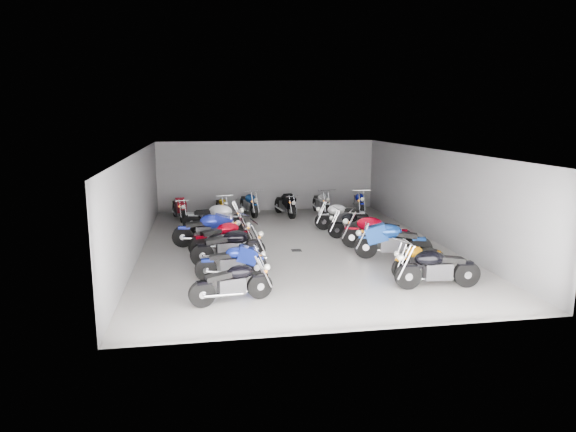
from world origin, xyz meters
The scene contains 24 objects.
ground centered at (0.00, 0.00, 0.00)m, with size 14.00×14.00×0.00m, color gray.
wall_back centered at (0.00, 7.00, 1.60)m, with size 10.00×0.10×3.20m, color slate.
wall_left centered at (-5.00, 0.00, 1.60)m, with size 0.10×14.00×3.20m, color slate.
wall_right centered at (5.00, 0.00, 1.60)m, with size 0.10×14.00×3.20m, color slate.
ceiling centered at (0.00, 0.00, 3.22)m, with size 10.00×14.00×0.04m, color black.
drain_grate centered at (0.00, -0.50, 0.01)m, with size 0.32×0.32×0.01m, color black.
motorcycle_left_a centered at (-2.33, -4.92, 0.49)m, with size 2.01×0.65×0.90m.
motorcycle_left_b centered at (-2.23, -3.15, 0.47)m, with size 1.96×0.38×0.86m.
motorcycle_left_c centered at (-2.24, -1.69, 0.54)m, with size 2.25×0.58×0.99m.
motorcycle_left_d centered at (-2.39, -0.44, 0.53)m, with size 2.09×1.00×0.97m.
motorcycle_left_e centered at (-2.83, 0.54, 0.56)m, with size 2.34×0.48×1.03m.
motorcycle_left_f centered at (-2.55, 2.48, 0.58)m, with size 2.34×0.88×1.06m.
motorcycle_right_a centered at (2.85, -4.74, 0.54)m, with size 2.24×0.47×0.98m.
motorcycle_right_b centered at (2.86, -3.58, 0.46)m, with size 1.82×0.83×0.84m.
motorcycle_right_c centered at (2.70, -1.99, 0.57)m, with size 2.29×0.90×1.04m.
motorcycle_right_d centered at (2.62, -0.75, 0.57)m, with size 2.22×1.14×1.04m.
motorcycle_right_e centered at (2.39, 1.00, 0.48)m, with size 2.01×0.41×0.88m.
motorcycle_right_f centered at (2.31, 2.40, 0.53)m, with size 2.19×0.45×0.96m.
motorcycle_back_a centered at (-3.99, 5.32, 0.49)m, with size 0.64×2.03×0.90m.
motorcycle_back_b centered at (-2.17, 5.81, 0.44)m, with size 0.49×1.84×0.81m.
motorcycle_back_c centered at (-0.97, 5.84, 0.53)m, with size 0.66×2.16×0.96m.
motorcycle_back_d centered at (0.58, 5.40, 0.52)m, with size 0.66×2.13×0.95m.
motorcycle_back_e centered at (2.22, 5.51, 0.52)m, with size 0.47×2.16×0.95m.
motorcycle_back_f centered at (3.93, 5.38, 0.52)m, with size 0.53×2.14×0.94m.
Camera 1 is at (-2.94, -16.47, 4.34)m, focal length 32.00 mm.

